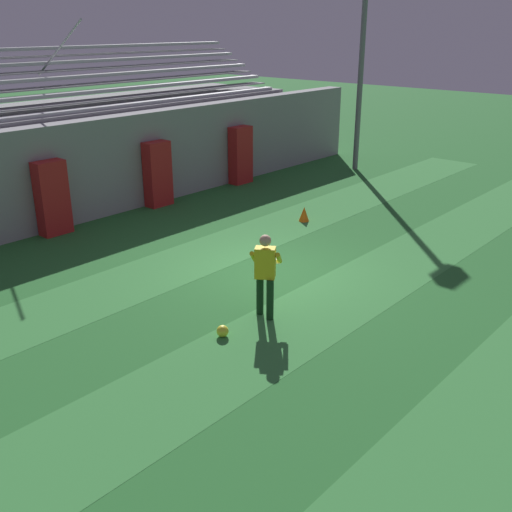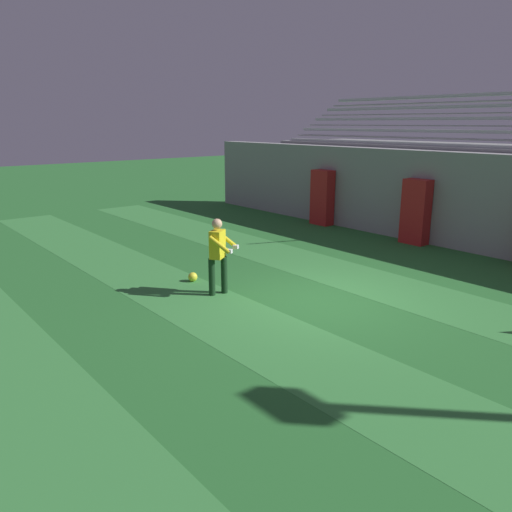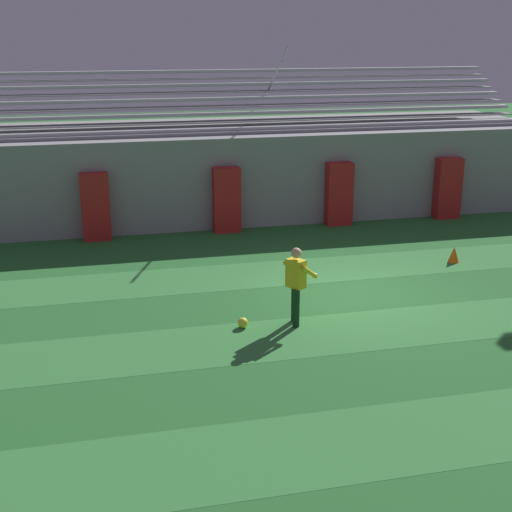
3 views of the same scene
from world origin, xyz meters
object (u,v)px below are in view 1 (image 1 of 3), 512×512
(goalkeeper, at_px, (265,270))
(soccer_ball, at_px, (223,331))
(padding_pillar_gate_right, at_px, (158,174))
(floodlight_pole, at_px, (363,32))
(padding_pillar_gate_left, at_px, (52,198))
(padding_pillar_far_right, at_px, (241,155))
(traffic_cone, at_px, (304,214))

(goalkeeper, height_order, soccer_ball, goalkeeper)
(padding_pillar_gate_right, xyz_separation_m, floodlight_pole, (8.25, -1.86, 4.00))
(padding_pillar_gate_left, distance_m, floodlight_pole, 12.64)
(floodlight_pole, bearing_deg, padding_pillar_gate_right, 167.28)
(padding_pillar_gate_left, xyz_separation_m, goalkeeper, (0.02, -7.39, -0.03))
(padding_pillar_gate_right, height_order, goalkeeper, padding_pillar_gate_right)
(padding_pillar_gate_left, bearing_deg, padding_pillar_gate_right, 0.00)
(goalkeeper, bearing_deg, padding_pillar_far_right, 45.37)
(padding_pillar_far_right, relative_size, floodlight_pole, 0.25)
(goalkeeper, relative_size, traffic_cone, 3.98)
(padding_pillar_gate_left, bearing_deg, soccer_ball, -98.54)
(floodlight_pole, bearing_deg, traffic_cone, -159.25)
(padding_pillar_gate_right, height_order, padding_pillar_far_right, same)
(goalkeeper, distance_m, soccer_ball, 1.41)
(padding_pillar_gate_left, height_order, traffic_cone, padding_pillar_gate_left)
(goalkeeper, xyz_separation_m, soccer_ball, (-1.13, 0.04, -0.84))
(goalkeeper, bearing_deg, padding_pillar_gate_left, 90.19)
(padding_pillar_gate_left, distance_m, padding_pillar_far_right, 7.32)
(padding_pillar_gate_left, height_order, soccer_ball, padding_pillar_gate_left)
(traffic_cone, bearing_deg, padding_pillar_gate_right, 111.35)
(padding_pillar_far_right, height_order, floodlight_pole, floodlight_pole)
(padding_pillar_far_right, xyz_separation_m, traffic_cone, (-2.03, -4.35, -0.78))
(floodlight_pole, bearing_deg, soccer_ball, -157.04)
(padding_pillar_gate_right, height_order, soccer_ball, padding_pillar_gate_right)
(padding_pillar_gate_left, relative_size, floodlight_pole, 0.25)
(padding_pillar_gate_left, relative_size, soccer_ball, 8.99)
(traffic_cone, bearing_deg, padding_pillar_far_right, 64.94)
(floodlight_pole, height_order, goalkeeper, floodlight_pole)
(padding_pillar_gate_right, bearing_deg, floodlight_pole, -12.72)
(padding_pillar_gate_right, bearing_deg, padding_pillar_gate_left, 180.00)
(padding_pillar_far_right, xyz_separation_m, soccer_ball, (-8.42, -7.34, -0.88))
(padding_pillar_far_right, bearing_deg, padding_pillar_gate_left, 180.00)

